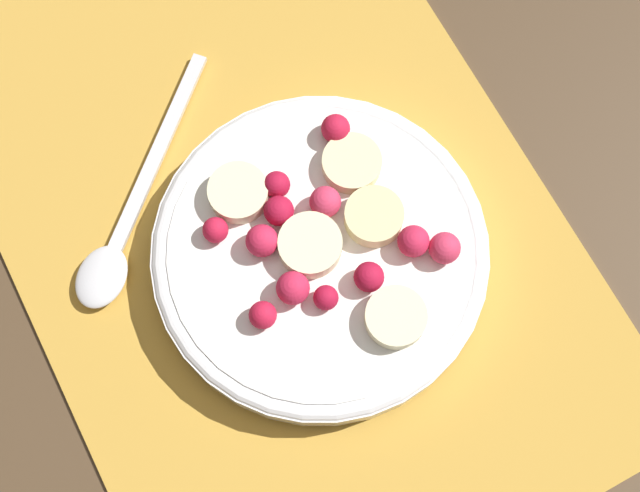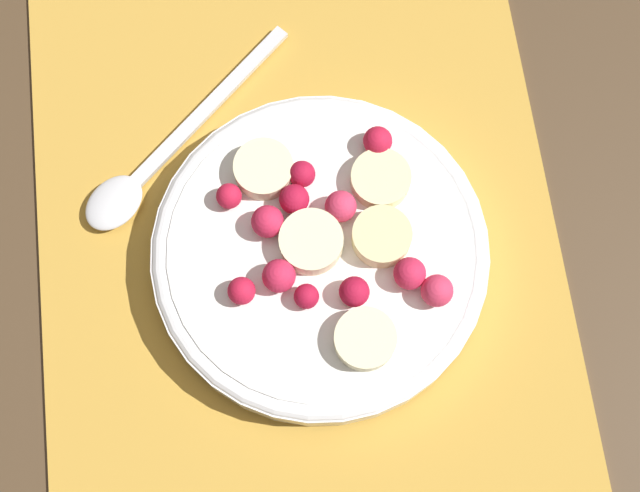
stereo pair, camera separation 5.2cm
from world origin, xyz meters
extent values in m
plane|color=#4C3823|center=(0.00, 0.00, 0.00)|extent=(3.00, 3.00, 0.00)
cube|color=gold|center=(0.00, 0.00, 0.00)|extent=(0.47, 0.32, 0.01)
cylinder|color=white|center=(-0.04, -0.01, 0.02)|extent=(0.20, 0.20, 0.02)
torus|color=white|center=(-0.04, -0.01, 0.02)|extent=(0.20, 0.20, 0.01)
cylinder|color=white|center=(-0.04, -0.01, 0.03)|extent=(0.18, 0.18, 0.00)
cylinder|color=beige|center=(-0.04, -0.05, 0.04)|extent=(0.05, 0.05, 0.01)
cylinder|color=#F4EAB7|center=(-0.03, -0.01, 0.04)|extent=(0.05, 0.05, 0.01)
cylinder|color=#F4EAB7|center=(-0.09, -0.03, 0.04)|extent=(0.04, 0.04, 0.01)
cylinder|color=beige|center=(0.00, -0.05, 0.04)|extent=(0.05, 0.05, 0.01)
cylinder|color=#F4EAB7|center=(0.01, 0.02, 0.04)|extent=(0.04, 0.04, 0.01)
sphere|color=red|center=(0.00, 0.04, 0.04)|extent=(0.02, 0.02, 0.02)
sphere|color=red|center=(-0.06, 0.04, 0.04)|extent=(0.02, 0.02, 0.02)
sphere|color=#B21433|center=(0.01, -0.01, 0.04)|extent=(0.02, 0.02, 0.02)
sphere|color=#D12347|center=(-0.02, 0.02, 0.04)|extent=(0.02, 0.02, 0.02)
sphere|color=#B21433|center=(-0.07, 0.00, 0.04)|extent=(0.01, 0.01, 0.01)
sphere|color=#DB3356|center=(-0.02, -0.03, 0.04)|extent=(0.02, 0.02, 0.02)
sphere|color=#D12347|center=(-0.06, -0.06, 0.04)|extent=(0.02, 0.02, 0.02)
sphere|color=#D12347|center=(-0.05, 0.01, 0.04)|extent=(0.02, 0.02, 0.02)
sphere|color=#B21433|center=(-0.01, 0.00, 0.04)|extent=(0.02, 0.02, 0.02)
sphere|color=red|center=(0.02, -0.05, 0.04)|extent=(0.02, 0.02, 0.02)
sphere|color=#B21433|center=(-0.07, -0.03, 0.04)|extent=(0.02, 0.02, 0.02)
sphere|color=#DB3356|center=(-0.07, -0.07, 0.04)|extent=(0.02, 0.02, 0.02)
cube|color=silver|center=(0.07, 0.05, 0.01)|extent=(0.10, 0.11, 0.00)
ellipsoid|color=silver|center=(0.02, 0.11, 0.01)|extent=(0.05, 0.05, 0.01)
camera|label=1|loc=(-0.16, 0.06, 0.53)|focal=50.00mm
camera|label=2|loc=(-0.18, 0.01, 0.53)|focal=50.00mm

